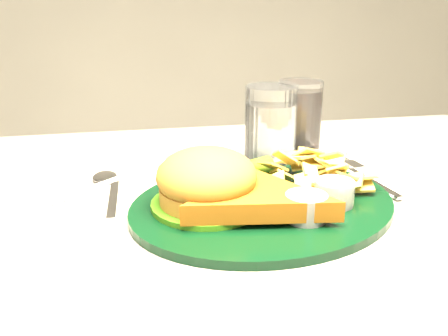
# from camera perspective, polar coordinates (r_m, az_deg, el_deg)

# --- Properties ---
(dinner_plate) EXTENTS (0.42, 0.38, 0.08)m
(dinner_plate) POSITION_cam_1_polar(r_m,az_deg,el_deg) (0.63, 4.61, -1.41)
(dinner_plate) COLOR black
(dinner_plate) RESTS_ON table
(water_glass) EXTENTS (0.11, 0.11, 0.13)m
(water_glass) POSITION_cam_1_polar(r_m,az_deg,el_deg) (0.79, 5.36, 4.73)
(water_glass) COLOR white
(water_glass) RESTS_ON table
(cola_glass) EXTENTS (0.07, 0.07, 0.13)m
(cola_glass) POSITION_cam_1_polar(r_m,az_deg,el_deg) (0.82, 8.58, 5.33)
(cola_glass) COLOR black
(cola_glass) RESTS_ON table
(fork_napkin) EXTENTS (0.14, 0.17, 0.01)m
(fork_napkin) POSITION_cam_1_polar(r_m,az_deg,el_deg) (0.76, 16.41, -1.38)
(fork_napkin) COLOR white
(fork_napkin) RESTS_ON table
(spoon) EXTENTS (0.05, 0.17, 0.01)m
(spoon) POSITION_cam_1_polar(r_m,az_deg,el_deg) (0.68, -12.56, -3.29)
(spoon) COLOR silver
(spoon) RESTS_ON table
(wrapped_straw) EXTENTS (0.21, 0.20, 0.01)m
(wrapped_straw) POSITION_cam_1_polar(r_m,az_deg,el_deg) (0.75, -12.45, -1.35)
(wrapped_straw) COLOR white
(wrapped_straw) RESTS_ON table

